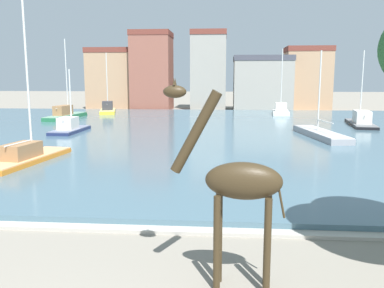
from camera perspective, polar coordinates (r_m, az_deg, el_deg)
The scene contains 15 objects.
harbor_water at distance 36.78m, azimuth -0.28°, elevation 1.84°, with size 81.90×47.66×0.31m, color #476675.
quay_edge_coping at distance 13.55m, azimuth -9.23°, elevation -11.80°, with size 81.90×0.50×0.12m, color #ADA89E.
giraffe_statue at distance 9.28m, azimuth 6.38°, elevation -5.72°, with size 2.82×0.83×4.91m.
sailboat_green at distance 49.66m, azimuth -17.14°, elevation 3.89°, with size 2.29×9.47×9.39m.
sailboat_white at distance 53.69m, azimuth 12.41°, elevation 4.45°, with size 2.44×5.98×8.63m.
sailboat_navy at distance 36.83m, azimuth -16.68°, elevation 2.03°, with size 1.92×6.13×5.70m.
sailboat_yellow at distance 55.83m, azimuth -11.81°, elevation 4.66°, with size 3.50×7.34×8.28m.
sailboat_orange at distance 24.57m, azimuth -21.72°, elevation -1.73°, with size 2.60×7.78×9.33m.
sailboat_grey at distance 34.35m, azimuth 17.16°, elevation 1.33°, with size 3.05×9.79×7.08m.
sailboat_black at distance 43.77m, azimuth 22.64°, elevation 2.86°, with size 3.21×9.33×7.64m.
townhouse_corner_house at distance 67.32m, azimuth -11.14°, elevation 9.03°, with size 7.55×5.90×9.67m.
townhouse_wide_warehouse at distance 64.82m, azimuth -5.67°, elevation 10.24°, with size 6.16×6.34×12.12m.
townhouse_tall_gabled at distance 65.20m, azimuth 2.41°, elevation 10.29°, with size 5.49×8.01×12.17m.
townhouse_end_terrace at distance 63.76m, azimuth 9.89°, elevation 8.45°, with size 8.88×6.77×8.30m.
townhouse_narrow_midrow at distance 66.60m, azimuth 15.98°, elevation 8.90°, with size 6.99×5.39×9.78m.
Camera 1 is at (3.13, -4.88, 4.90)m, focal length 37.71 mm.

